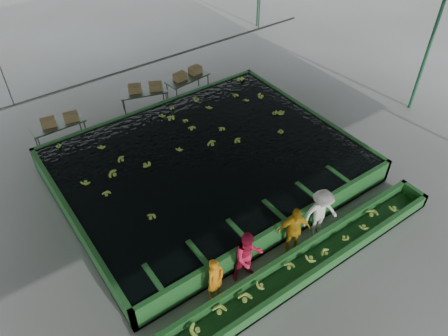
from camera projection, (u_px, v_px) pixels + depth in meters
ground at (232, 198)px, 14.98m from camera, size 80.00×80.00×0.00m
shed_roof at (235, 66)px, 11.70m from camera, size 20.00×22.00×0.04m
shed_posts at (234, 140)px, 13.34m from camera, size 20.00×22.00×5.00m
flotation_tank at (208, 165)px, 15.61m from camera, size 10.00×8.00×0.90m
tank_water at (207, 156)px, 15.34m from camera, size 9.70×7.70×0.00m
sorting_trough at (306, 263)px, 12.62m from camera, size 10.00×1.00×0.50m
cableway_rail at (153, 62)px, 16.07m from camera, size 0.08×0.08×14.00m
rail_hanger_left at (4, 77)px, 13.22m from camera, size 0.04×0.04×2.00m
rail_hanger_right at (260, 5)px, 17.61m from camera, size 0.04×0.04×2.00m
worker_a at (215, 279)px, 11.62m from camera, size 0.60×0.45×1.49m
worker_b at (248, 257)px, 12.01m from camera, size 1.01×0.87×1.77m
worker_c at (294, 230)px, 12.77m from camera, size 1.09×0.80×1.71m
worker_d at (321, 213)px, 13.23m from camera, size 1.28×0.94×1.77m
packing_table_left at (60, 133)px, 17.01m from camera, size 2.00×0.81×0.91m
packing_table_mid at (144, 100)px, 18.81m from camera, size 2.14×1.36×0.91m
packing_table_right at (188, 86)px, 19.68m from camera, size 2.08×1.03×0.91m
box_stack_left at (61, 123)px, 16.76m from camera, size 1.44×0.61×0.30m
box_stack_mid at (146, 91)px, 18.55m from camera, size 1.47×0.93×0.31m
box_stack_right at (188, 76)px, 19.46m from camera, size 1.45×0.58×0.30m
floating_bananas at (195, 145)px, 15.83m from camera, size 9.32×6.35×0.13m
trough_bananas at (307, 260)px, 12.52m from camera, size 8.34×0.56×0.11m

